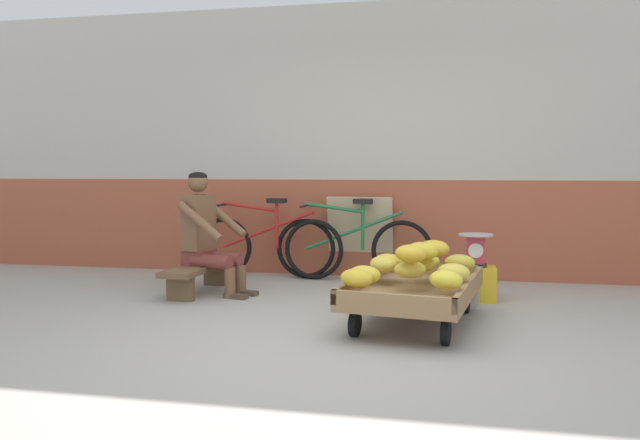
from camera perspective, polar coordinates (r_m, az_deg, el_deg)
name	(u,v)px	position (r m, az deg, el deg)	size (l,w,h in m)	color
ground_plane	(336,346)	(4.24, 1.41, -11.33)	(80.00, 80.00, 0.00)	#A39E93
back_wall	(383,142)	(6.94, 5.73, 7.08)	(16.00, 0.30, 2.93)	#A35138
banana_cart	(415,292)	(4.82, 8.59, -6.49)	(1.05, 1.55, 0.36)	#99754C
banana_pile	(415,263)	(4.77, 8.56, -3.90)	(0.97, 1.20, 0.26)	yellow
low_bench	(199,272)	(6.07, -10.86, -4.62)	(0.36, 1.11, 0.27)	brown
vendor_seated	(207,233)	(5.97, -10.23, -1.20)	(0.73, 0.57, 1.14)	brown
plastic_crate	(475,283)	(5.80, 13.84, -5.58)	(0.36, 0.28, 0.30)	gold
weighing_scale	(476,250)	(5.76, 13.90, -2.61)	(0.30, 0.30, 0.29)	#28282D
bicycle_near_left	(268,245)	(6.80, -4.76, -2.26)	(1.66, 0.48, 0.86)	black
bicycle_far_left	(353,247)	(6.62, 2.98, -2.43)	(1.66, 0.48, 0.86)	black
sign_board	(360,237)	(6.81, 3.67, -1.54)	(0.70, 0.26, 0.88)	#C6B289
shopping_bag	(468,294)	(5.47, 13.29, -6.50)	(0.18, 0.12, 0.24)	silver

